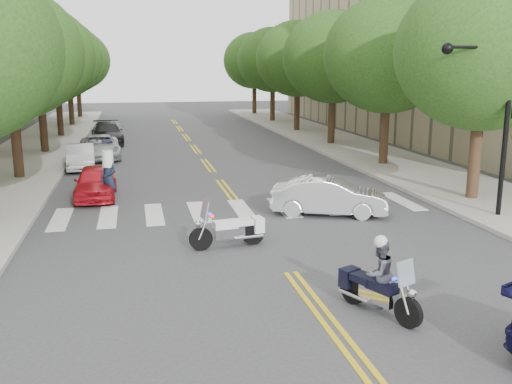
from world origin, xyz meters
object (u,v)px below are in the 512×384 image
object	(u,v)px
motorcycle_police	(377,279)
motorcycle_parked	(234,230)
officer_standing	(109,178)
convertible	(329,196)

from	to	relation	value
motorcycle_police	motorcycle_parked	world-z (taller)	motorcycle_police
officer_standing	convertible	distance (m)	8.16
motorcycle_parked	motorcycle_police	bearing A→B (deg)	-166.27
motorcycle_police	motorcycle_parked	xyz separation A→B (m)	(-2.11, 5.04, -0.26)
motorcycle_police	officer_standing	bearing A→B (deg)	-87.17
officer_standing	motorcycle_police	bearing A→B (deg)	-19.57
motorcycle_police	motorcycle_parked	distance (m)	5.47
officer_standing	convertible	xyz separation A→B (m)	(7.46, -3.29, -0.31)
officer_standing	motorcycle_parked	bearing A→B (deg)	-16.08
motorcycle_parked	officer_standing	bearing A→B (deg)	21.76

